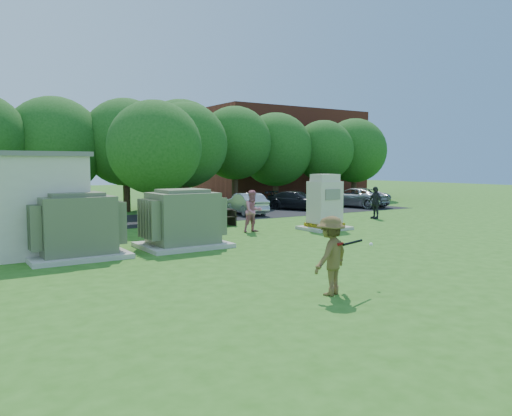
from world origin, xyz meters
TOP-DOWN VIEW (x-y plane):
  - ground at (0.00, 0.00)m, footprint 120.00×120.00m
  - brick_building at (18.00, 27.00)m, footprint 15.00×8.00m
  - parking_strip at (7.00, 13.50)m, footprint 20.00×6.00m
  - transformer_left at (-6.50, 4.50)m, footprint 3.00×2.40m
  - transformer_right at (-2.80, 4.50)m, footprint 3.00×2.40m
  - generator_cabinet at (4.62, 5.35)m, footprint 2.06×1.69m
  - picnic_table at (1.11, 9.33)m, footprint 1.82×1.37m
  - batter at (-2.83, -3.36)m, footprint 1.31×1.01m
  - person_at_picnic at (1.42, 6.39)m, footprint 0.90×0.71m
  - person_walking_right at (9.91, 7.28)m, footprint 0.54×1.07m
  - car_white at (0.88, 13.30)m, footprint 2.01×4.06m
  - car_silver_a at (5.34, 13.17)m, footprint 2.00×4.03m
  - car_dark at (9.71, 13.86)m, footprint 3.28×4.47m
  - car_silver_b at (14.39, 13.42)m, footprint 3.20×5.16m
  - batting_equipment at (-2.25, -3.49)m, footprint 1.50×0.54m
  - tree_row at (1.75, 18.50)m, footprint 41.30×13.30m

SIDE VIEW (x-z plane):
  - ground at x=0.00m, z-range 0.00..0.00m
  - parking_strip at x=7.00m, z-range 0.00..0.01m
  - picnic_table at x=1.11m, z-range 0.10..0.88m
  - car_dark at x=9.71m, z-range 0.00..1.20m
  - car_silver_a at x=5.34m, z-range 0.00..1.27m
  - car_white at x=0.88m, z-range 0.00..1.33m
  - car_silver_b at x=14.39m, z-range 0.00..1.33m
  - person_walking_right at x=9.91m, z-range 0.00..1.76m
  - batter at x=-2.83m, z-range 0.00..1.79m
  - person_at_picnic at x=1.42m, z-range 0.00..1.83m
  - transformer_left at x=-6.50m, z-range -0.07..2.00m
  - transformer_right at x=-2.80m, z-range -0.07..2.00m
  - generator_cabinet at x=4.62m, z-range -0.16..2.35m
  - batting_equipment at x=-2.25m, z-range 1.02..1.27m
  - brick_building at x=18.00m, z-range 0.00..8.00m
  - tree_row at x=1.75m, z-range 0.50..7.80m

